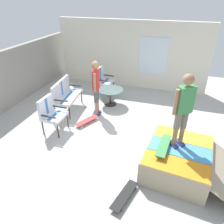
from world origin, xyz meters
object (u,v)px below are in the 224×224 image
patio_chair_near_house (102,78)px  patio_chair_by_wall (50,112)px  skateboard_spare (124,195)px  skate_ramp (179,160)px  skateboard_on_ramp (164,146)px  patio_table (110,94)px  person_watching (96,84)px  person_skater (183,107)px  skateboard_by_bench (87,121)px  patio_bench (65,93)px

patio_chair_near_house → patio_chair_by_wall: 2.94m
patio_chair_near_house → skateboard_spare: patio_chair_near_house is taller
skate_ramp → skateboard_on_ramp: size_ratio=2.76×
patio_table → skateboard_on_ramp: size_ratio=1.10×
patio_table → person_watching: bearing=165.5°
skate_ramp → person_watching: person_watching is taller
person_skater → skateboard_by_bench: 3.17m
skate_ramp → skateboard_by_bench: bearing=66.3°
patio_bench → skateboard_on_ramp: patio_bench is taller
skate_ramp → patio_bench: bearing=64.5°
person_skater → patio_chair_near_house: bearing=41.6°
skateboard_on_ramp → skateboard_by_bench: bearing=61.4°
patio_bench → patio_chair_by_wall: size_ratio=1.28×
skate_ramp → skateboard_spare: size_ratio=2.73×
skate_ramp → patio_chair_near_house: bearing=41.3°
patio_table → skateboard_by_bench: (-1.40, 0.29, -0.32)m
patio_chair_near_house → patio_table: size_ratio=1.13×
person_skater → skateboard_by_bench: size_ratio=2.00×
patio_bench → skateboard_by_bench: (-0.59, -1.01, -0.53)m
patio_chair_by_wall → person_skater: bearing=-96.7°
patio_bench → patio_chair_by_wall: same height
patio_table → skateboard_on_ramp: 3.40m
skate_ramp → patio_bench: size_ratio=1.73×
patio_bench → patio_chair_near_house: bearing=-23.0°
patio_table → skate_ramp: bearing=-136.8°
skateboard_by_bench → skateboard_spare: size_ratio=0.98×
patio_chair_near_house → patio_table: patio_chair_near_house is taller
patio_chair_near_house → skateboard_by_bench: (-2.25, -0.31, -0.53)m
patio_chair_near_house → skateboard_by_bench: bearing=-172.3°
skate_ramp → patio_chair_near_house: (3.44, 3.02, 0.32)m
skate_ramp → patio_table: bearing=43.2°
patio_bench → patio_chair_near_house: 1.81m
person_watching → person_skater: (-1.68, -2.53, 0.49)m
skate_ramp → skateboard_on_ramp: 0.53m
patio_bench → person_watching: size_ratio=0.74×
patio_chair_by_wall → skateboard_by_bench: bearing=-50.5°
person_skater → patio_chair_by_wall: bearing=83.3°
patio_chair_by_wall → patio_table: size_ratio=1.13×
skateboard_by_bench → person_watching: bearing=-7.7°
skate_ramp → skateboard_by_bench: skate_ramp is taller
patio_bench → skate_ramp: bearing=-115.5°
person_watching → patio_table: bearing=-14.5°
person_watching → skateboard_by_bench: bearing=172.3°
patio_table → person_skater: (-2.45, -2.33, 1.12)m
person_watching → patio_chair_by_wall: bearing=145.7°
person_skater → skateboard_spare: bearing=146.2°
person_skater → skateboard_on_ramp: size_ratio=1.98×
skateboard_on_ramp → person_watching: bearing=49.9°
person_skater → skate_ramp: bearing=-145.0°
patio_bench → patio_table: size_ratio=1.45×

